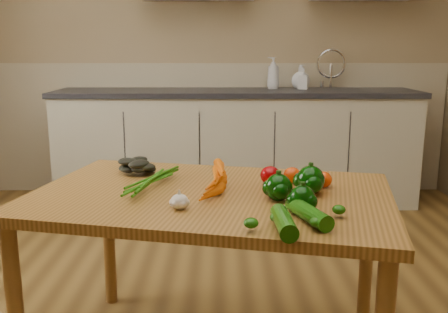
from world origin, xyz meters
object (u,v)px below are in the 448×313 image
zucchini_a (308,213)px  garlic_bulb (179,202)px  leafy_greens (142,163)px  pepper_c (302,199)px  carrot_bunch (195,182)px  soap_bottle_c (301,77)px  table (211,212)px  soap_bottle_a (273,73)px  tomato_b (292,175)px  soap_bottle_b (303,79)px  tomato_c (323,180)px  pepper_a (278,187)px  pepper_b (310,180)px  tomato_a (270,175)px  zucchini_b (284,222)px

zucchini_a → garlic_bulb: bearing=162.9°
leafy_greens → pepper_c: leafy_greens is taller
carrot_bunch → leafy_greens: 0.35m
soap_bottle_c → carrot_bunch: (-0.75, -2.28, -0.26)m
table → garlic_bulb: (-0.10, -0.20, 0.10)m
table → garlic_bulb: 0.25m
soap_bottle_a → tomato_b: size_ratio=3.70×
soap_bottle_a → soap_bottle_b: bearing=104.4°
tomato_c → pepper_c: bearing=-113.7°
pepper_a → zucchini_a: bearing=-72.9°
pepper_a → pepper_b: (0.12, 0.08, 0.01)m
soap_bottle_a → carrot_bunch: size_ratio=1.05×
soap_bottle_b → pepper_c: bearing=97.4°
pepper_a → soap_bottle_c: bearing=79.4°
tomato_a → zucchini_a: 0.44m
pepper_a → soap_bottle_a: bearing=84.7°
tomato_c → carrot_bunch: bearing=-175.1°
carrot_bunch → pepper_c: (0.36, -0.25, 0.01)m
pepper_b → tomato_c: size_ratio=1.54×
garlic_bulb → tomato_c: bearing=26.3°
garlic_bulb → tomato_a: (0.33, 0.31, 0.01)m
table → pepper_c: 0.40m
soap_bottle_c → soap_bottle_b: bearing=-117.6°
tomato_a → zucchini_a: tomato_a is taller
garlic_bulb → pepper_c: (0.40, -0.03, 0.02)m
garlic_bulb → tomato_c: (0.53, 0.26, 0.01)m
tomato_a → pepper_a: bearing=-87.9°
carrot_bunch → garlic_bulb: size_ratio=4.04×
leafy_greens → tomato_a: 0.56m
tomato_a → zucchini_b: bearing=-91.2°
tomato_a → table: bearing=-154.9°
leafy_greens → pepper_a: 0.66m
soap_bottle_b → carrot_bunch: size_ratio=0.68×
tomato_a → garlic_bulb: bearing=-137.0°
soap_bottle_a → zucchini_a: 2.64m
soap_bottle_a → zucchini_b: soap_bottle_a is taller
soap_bottle_c → zucchini_a: size_ratio=0.89×
table → pepper_b: pepper_b is taller
soap_bottle_a → garlic_bulb: (-0.56, -2.49, -0.30)m
soap_bottle_b → pepper_c: 2.53m
tomato_c → zucchini_b: size_ratio=0.35×
tomato_c → zucchini_b: (-0.21, -0.47, -0.00)m
carrot_bunch → zucchini_b: bearing=-44.1°
zucchini_a → tomato_a: bearing=99.9°
leafy_greens → tomato_c: leafy_greens is taller
pepper_b → pepper_c: bearing=-107.1°
pepper_c → soap_bottle_b: bearing=80.9°
soap_bottle_c → pepper_a: bearing=-144.9°
pepper_a → carrot_bunch: bearing=157.8°
leafy_greens → zucchini_a: bearing=-45.1°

